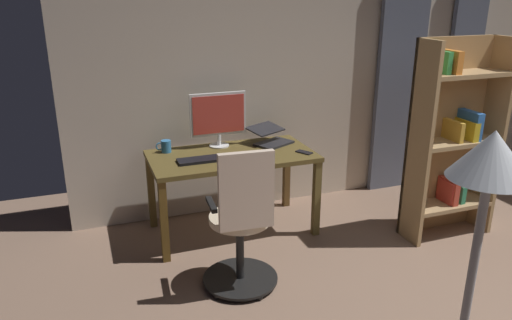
# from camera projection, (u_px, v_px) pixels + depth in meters

# --- Properties ---
(back_room_partition) EXTENTS (5.73, 0.10, 2.89)m
(back_room_partition) POSITION_uv_depth(u_px,v_px,m) (355.00, 56.00, 4.96)
(back_room_partition) COLOR beige
(back_room_partition) RESTS_ON ground
(curtain_left_panel) EXTENTS (0.40, 0.06, 2.38)m
(curtain_left_panel) POSITION_uv_depth(u_px,v_px,m) (462.00, 75.00, 5.36)
(curtain_left_panel) COLOR slate
(curtain_left_panel) RESTS_ON ground
(curtain_right_panel) EXTENTS (0.54, 0.06, 2.38)m
(curtain_right_panel) POSITION_uv_depth(u_px,v_px,m) (399.00, 80.00, 5.10)
(curtain_right_panel) COLOR slate
(curtain_right_panel) RESTS_ON ground
(desk) EXTENTS (1.42, 0.74, 0.73)m
(desk) POSITION_uv_depth(u_px,v_px,m) (232.00, 164.00, 4.28)
(desk) COLOR brown
(desk) RESTS_ON ground
(office_chair) EXTENTS (0.56, 0.56, 1.10)m
(office_chair) POSITION_uv_depth(u_px,v_px,m) (242.00, 226.00, 3.45)
(office_chair) COLOR black
(office_chair) RESTS_ON ground
(computer_monitor) EXTENTS (0.51, 0.18, 0.49)m
(computer_monitor) POSITION_uv_depth(u_px,v_px,m) (218.00, 116.00, 4.37)
(computer_monitor) COLOR white
(computer_monitor) RESTS_ON desk
(computer_keyboard) EXTENTS (0.43, 0.15, 0.02)m
(computer_keyboard) POSITION_uv_depth(u_px,v_px,m) (203.00, 160.00, 4.07)
(computer_keyboard) COLOR black
(computer_keyboard) RESTS_ON desk
(laptop) EXTENTS (0.44, 0.44, 0.15)m
(laptop) POSITION_uv_depth(u_px,v_px,m) (271.00, 138.00, 4.52)
(laptop) COLOR #232328
(laptop) RESTS_ON desk
(cell_phone_face_up) EXTENTS (0.13, 0.16, 0.01)m
(cell_phone_face_up) POSITION_uv_depth(u_px,v_px,m) (304.00, 152.00, 4.28)
(cell_phone_face_up) COLOR black
(cell_phone_face_up) RESTS_ON desk
(mug_coffee) EXTENTS (0.13, 0.09, 0.11)m
(mug_coffee) POSITION_uv_depth(u_px,v_px,m) (166.00, 146.00, 4.28)
(mug_coffee) COLOR teal
(mug_coffee) RESTS_ON desk
(bookshelf) EXTENTS (0.79, 0.30, 1.72)m
(bookshelf) POSITION_uv_depth(u_px,v_px,m) (452.00, 139.00, 4.20)
(bookshelf) COLOR tan
(bookshelf) RESTS_ON ground
(floor_lamp) EXTENTS (0.28, 0.28, 1.69)m
(floor_lamp) POSITION_uv_depth(u_px,v_px,m) (477.00, 244.00, 1.60)
(floor_lamp) COLOR black
(floor_lamp) RESTS_ON ground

